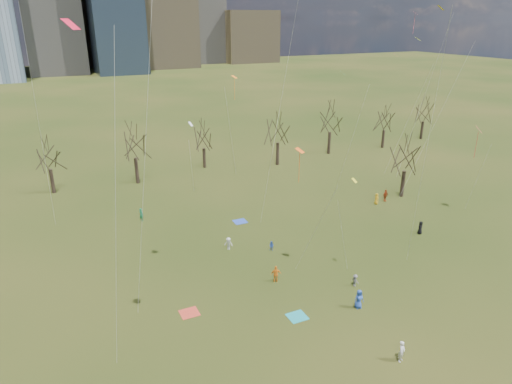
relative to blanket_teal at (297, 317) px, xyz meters
name	(u,v)px	position (x,y,z in m)	size (l,w,h in m)	color
ground	(315,311)	(1.84, 0.07, -0.01)	(500.00, 500.00, 0.00)	black
bare_tree_row	(184,144)	(1.75, 37.29, 6.10)	(113.04, 29.80, 9.50)	black
blanket_teal	(297,317)	(0.00, 0.00, 0.00)	(1.60, 1.50, 0.03)	teal
blanket_navy	(240,221)	(3.41, 20.04, 0.00)	(1.60, 1.50, 0.03)	#2746B7
blanket_crimson	(189,313)	(-8.19, 4.48, 0.00)	(1.60, 1.50, 0.03)	red
person_0	(359,299)	(5.55, -1.19, 0.88)	(0.87, 0.57, 1.79)	#2649A6
person_1	(402,351)	(4.26, -7.98, 0.86)	(0.63, 0.42, 1.74)	silver
person_3	(355,280)	(7.40, 1.80, 0.60)	(0.79, 0.46, 1.23)	#5C5C60
person_4	(276,274)	(0.94, 5.69, 0.85)	(1.02, 0.42, 1.74)	orange
person_6	(420,228)	(21.27, 7.67, 0.79)	(0.78, 0.51, 1.60)	black
person_8	(272,246)	(3.48, 11.52, 0.55)	(0.55, 0.43, 1.12)	#264AA8
person_9	(229,243)	(-0.67, 13.86, 0.69)	(0.92, 0.53, 1.42)	silver
person_10	(385,195)	(24.46, 17.62, 0.83)	(0.99, 0.41, 1.69)	#A53B17
person_12	(376,199)	(22.64, 17.28, 0.77)	(0.77, 0.50, 1.57)	gold
person_13	(141,214)	(-7.69, 25.66, 0.83)	(0.62, 0.41, 1.69)	#1A784D
kites_airborne	(311,129)	(8.64, 12.60, 12.85)	(49.50, 39.31, 31.07)	#FF6115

